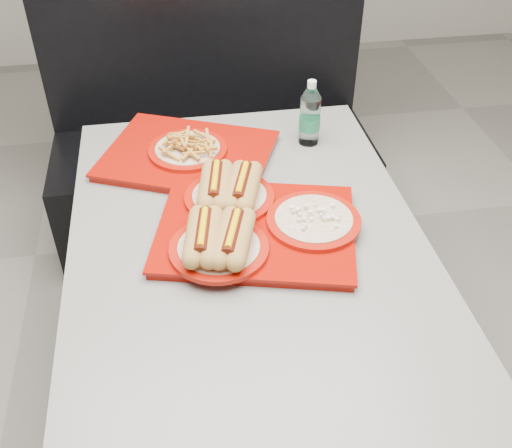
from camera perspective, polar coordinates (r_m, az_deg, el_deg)
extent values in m
plane|color=gray|center=(2.06, -0.37, -18.37)|extent=(6.00, 6.00, 0.00)
cylinder|color=black|center=(2.04, -0.38, -18.00)|extent=(0.52, 0.52, 0.05)
cylinder|color=black|center=(1.75, -0.43, -11.65)|extent=(0.11, 0.11, 0.66)
cube|color=black|center=(1.52, -0.48, -3.82)|extent=(0.92, 1.42, 0.01)
cube|color=gray|center=(1.50, -0.49, -3.12)|extent=(0.90, 1.40, 0.04)
cube|color=black|center=(2.61, -3.92, 3.48)|extent=(1.30, 0.55, 0.45)
cube|color=black|center=(2.54, -5.11, 17.25)|extent=(1.30, 0.10, 1.10)
cube|color=#8C0C03|center=(1.53, 0.00, -0.72)|extent=(0.56, 0.48, 0.02)
cube|color=#8C0C03|center=(1.52, 0.00, -0.31)|extent=(0.57, 0.50, 0.01)
cylinder|color=#991005|center=(1.44, -3.55, -2.37)|extent=(0.24, 0.24, 0.01)
cylinder|color=beige|center=(1.44, -3.56, -2.16)|extent=(0.20, 0.20, 0.01)
cylinder|color=#991005|center=(1.60, -2.55, 2.57)|extent=(0.24, 0.24, 0.01)
cylinder|color=beige|center=(1.60, -2.56, 2.77)|extent=(0.20, 0.20, 0.01)
cylinder|color=#991005|center=(1.53, 5.51, 0.34)|extent=(0.24, 0.24, 0.01)
cylinder|color=beige|center=(1.52, 5.53, 0.54)|extent=(0.20, 0.20, 0.01)
cube|color=#8C0C03|center=(1.82, -6.46, 6.37)|extent=(0.58, 0.52, 0.02)
cube|color=#8C0C03|center=(1.82, -6.50, 6.73)|extent=(0.59, 0.54, 0.01)
cylinder|color=#991005|center=(1.81, -6.52, 7.01)|extent=(0.23, 0.23, 0.01)
cylinder|color=beige|center=(1.81, -6.53, 7.20)|extent=(0.19, 0.19, 0.01)
cylinder|color=silver|center=(1.87, 5.13, 9.79)|extent=(0.06, 0.06, 0.15)
cylinder|color=#1C7044|center=(1.88, 5.12, 9.58)|extent=(0.07, 0.07, 0.04)
cone|color=silver|center=(1.83, 5.30, 12.34)|extent=(0.06, 0.06, 0.03)
cylinder|color=silver|center=(1.82, 5.35, 13.12)|extent=(0.03, 0.03, 0.02)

